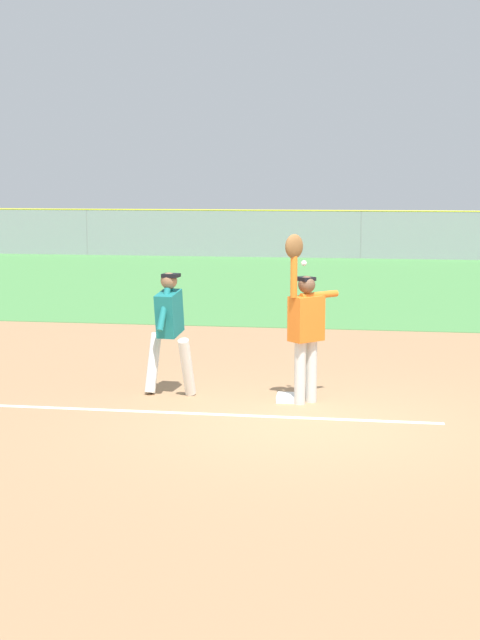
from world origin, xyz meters
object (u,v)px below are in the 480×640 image
parked_car_red (292,236)px  parked_car_blue (189,235)px  fielder (305,321)px  parked_car_white (404,237)px  baseball (304,263)px  first_base (291,398)px  runner (169,324)px

parked_car_red → parked_car_blue: bearing=177.8°
fielder → parked_car_red: bearing=-39.0°
parked_car_blue → parked_car_white: bearing=-0.2°
baseball → parked_car_red: 26.48m
first_base → parked_car_red: (-2.72, 26.36, 0.63)m
runner → parked_car_blue: bearing=108.3°
first_base → baseball: (0.16, 0.06, 1.84)m
first_base → runner: runner is taller
fielder → runner: fielder is taller
baseball → parked_car_red: bearing=96.2°
runner → parked_car_blue: runner is taller
baseball → parked_car_blue: (-7.28, 26.33, -1.20)m
runner → baseball: (1.86, -0.03, 0.88)m
fielder → parked_car_white: 26.22m
runner → parked_car_red: size_ratio=0.39×
parked_car_blue → parked_car_red: 4.41m
baseball → fielder: bearing=-76.6°
first_base → fielder: bearing=-28.2°
first_base → baseball: size_ratio=5.14×
runner → parked_car_blue: 26.86m
first_base → fielder: (0.19, -0.10, 1.08)m
first_base → runner: 1.96m
parked_car_red → parked_car_white: size_ratio=0.97×
baseball → parked_car_blue: 27.35m
first_base → runner: size_ratio=0.22×
parked_car_white → parked_car_red: bearing=169.9°
fielder → runner: 1.91m
parked_car_blue → parked_car_red: (4.41, -0.03, 0.00)m
first_base → parked_car_white: 26.14m
fielder → parked_car_blue: 27.49m
first_base → fielder: fielder is taller
fielder → parked_car_white: size_ratio=0.50×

